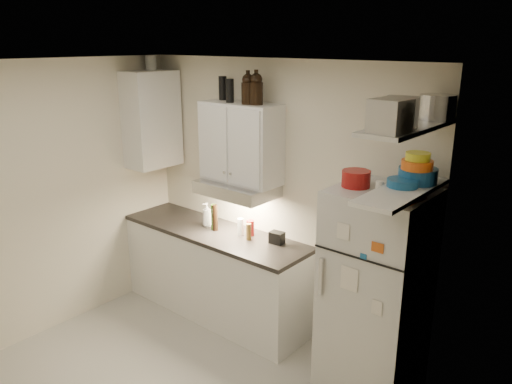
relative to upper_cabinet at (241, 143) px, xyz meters
The scene contains 35 objects.
ceiling 1.58m from the upper_cabinet, 77.33° to the right, with size 3.20×3.00×0.02m, color silver.
back_wall 0.63m from the upper_cabinet, 30.26° to the left, with size 3.20×0.02×2.60m, color beige.
left_wall 1.94m from the upper_cabinet, 134.46° to the right, with size 0.02×3.00×2.60m, color beige.
right_wall 2.39m from the upper_cabinet, 34.95° to the right, with size 0.02×3.00×2.60m, color beige.
base_cabinet 1.41m from the upper_cabinet, 151.63° to the right, with size 2.10×0.60×0.88m, color white.
countertop 0.97m from the upper_cabinet, 151.63° to the right, with size 2.10×0.62×0.04m, color black.
upper_cabinet is the anchor object (origin of this frame).
side_cabinet 1.15m from the upper_cabinet, behind, with size 0.33×0.55×1.00m, color white.
range_hood 0.44m from the upper_cabinet, 90.00° to the right, with size 0.76×0.46×0.12m, color silver.
fridge 1.84m from the upper_cabinet, ahead, with size 0.70×0.68×1.70m, color silver.
shelf_hi 1.82m from the upper_cabinet, 10.05° to the right, with size 0.30×0.95×0.03m, color white.
shelf_lo 1.78m from the upper_cabinet, 10.05° to the right, with size 0.30×0.95×0.03m, color white.
knife_strip 1.13m from the upper_cabinet, ahead, with size 0.42×0.02×0.03m, color black.
dutch_oven 1.37m from the upper_cabinet, ahead, with size 0.21×0.21×0.12m, color maroon.
book_stack 1.80m from the upper_cabinet, ahead, with size 0.18×0.22×0.07m, color #C85819.
spice_jar 1.60m from the upper_cabinet, 10.24° to the right, with size 0.06×0.06×0.09m, color silver.
stock_pot 1.87m from the upper_cabinet, ahead, with size 0.25×0.25×0.18m, color silver.
tin_a 1.88m from the upper_cabinet, 14.80° to the right, with size 0.20×0.18×0.20m, color #AAAAAD.
tin_b 1.96m from the upper_cabinet, 20.52° to the right, with size 0.20×0.20×0.20m, color #AAAAAD.
bowl_teal 1.76m from the upper_cabinet, ahead, with size 0.27×0.27×0.11m, color #1A5991.
bowl_orange 1.78m from the upper_cabinet, ahead, with size 0.22×0.22×0.07m, color orange.
bowl_yellow 1.78m from the upper_cabinet, ahead, with size 0.17×0.17×0.05m, color yellow.
plates 1.74m from the upper_cabinet, ahead, with size 0.22×0.22×0.05m, color #1A5991.
growler_a 0.53m from the upper_cabinet, 19.40° to the right, with size 0.12×0.12×0.28m, color black, non-canonical shape.
growler_b 0.56m from the upper_cabinet, ahead, with size 0.12×0.12×0.28m, color black, non-canonical shape.
thermos_a 0.49m from the upper_cabinet, 146.96° to the right, with size 0.07×0.07×0.21m, color black.
thermos_b 0.56m from the upper_cabinet, 167.78° to the left, with size 0.08×0.08×0.22m, color black.
side_jar 1.39m from the upper_cabinet, behind, with size 0.11×0.11×0.15m, color silver.
soap_bottle 0.87m from the upper_cabinet, 166.53° to the right, with size 0.11×0.11×0.28m, color white.
pepper_mill 0.85m from the upper_cabinet, 29.01° to the right, with size 0.05×0.05×0.16m, color brown.
oil_bottle 0.83m from the upper_cabinet, 157.40° to the right, with size 0.05×0.05×0.26m, color #3B6B1A.
vinegar_bottle 0.82m from the upper_cabinet, 152.46° to the right, with size 0.06×0.06×0.27m, color black.
clear_bottle 0.82m from the upper_cabinet, 56.12° to the right, with size 0.06×0.06×0.17m, color silver.
red_jar 0.84m from the upper_cabinet, ahead, with size 0.08×0.08×0.15m, color maroon.
caddy 0.95m from the upper_cabinet, ahead, with size 0.13×0.09×0.11m, color black.
Camera 1 is at (2.77, -2.12, 2.75)m, focal length 35.00 mm.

